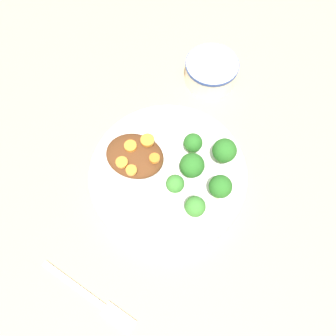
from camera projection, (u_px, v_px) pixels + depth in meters
The scene contains 16 objects.
ground_plane at pixel (168, 176), 0.61m from camera, with size 4.00×4.00×0.00m, color tan.
plate at pixel (168, 173), 0.60m from camera, with size 0.29×0.29×0.03m.
dip_bowl at pixel (213, 71), 0.68m from camera, with size 0.11×0.11×0.05m.
stew_mound at pixel (134, 158), 0.59m from camera, with size 0.11×0.09×0.03m, color #5B3319.
broccoli_floret_0 at pixel (175, 184), 0.55m from camera, with size 0.03×0.03×0.04m.
broccoli_floret_1 at pixel (192, 166), 0.56m from camera, with size 0.04×0.04×0.06m.
broccoli_floret_2 at pixel (195, 207), 0.53m from camera, with size 0.03×0.03×0.05m.
broccoli_floret_3 at pixel (224, 151), 0.57m from camera, with size 0.04×0.04×0.06m.
broccoli_floret_4 at pixel (220, 187), 0.54m from camera, with size 0.04×0.04×0.06m.
broccoli_floret_5 at pixel (193, 143), 0.59m from camera, with size 0.03×0.03×0.05m.
carrot_slice_0 at pixel (131, 170), 0.56m from camera, with size 0.02×0.02×0.01m, color orange.
carrot_slice_1 at pixel (122, 162), 0.56m from camera, with size 0.02×0.02×0.01m, color orange.
carrot_slice_2 at pixel (155, 158), 0.56m from camera, with size 0.02×0.02×0.01m, color orange.
carrot_slice_3 at pixel (147, 140), 0.58m from camera, with size 0.02×0.02×0.01m, color orange.
carrot_slice_4 at pixel (130, 146), 0.57m from camera, with size 0.02×0.02×0.01m, color orange.
fork at pixel (96, 301), 0.52m from camera, with size 0.18×0.05×0.01m.
Camera 1 is at (0.09, -0.22, 0.57)m, focal length 35.00 mm.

